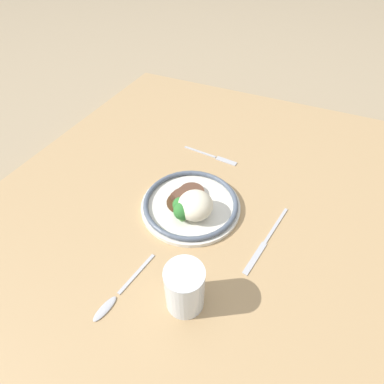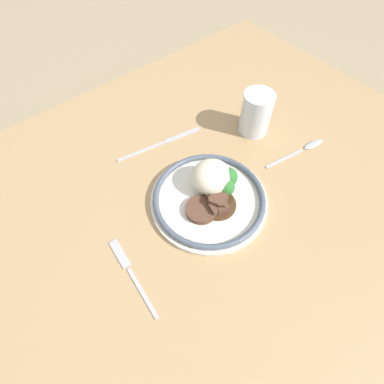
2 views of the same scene
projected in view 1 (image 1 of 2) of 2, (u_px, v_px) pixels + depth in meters
name	position (u px, v px, depth m)	size (l,w,h in m)	color
ground_plane	(190.00, 209.00, 0.77)	(8.00, 8.00, 0.00)	#998466
dining_table	(190.00, 205.00, 0.76)	(1.23, 0.99, 0.03)	tan
plate	(190.00, 204.00, 0.72)	(0.24, 0.24, 0.07)	silver
juice_glass	(185.00, 290.00, 0.53)	(0.07, 0.07, 0.10)	yellow
fork	(215.00, 157.00, 0.88)	(0.03, 0.17, 0.00)	#ADADB2
knife	(266.00, 241.00, 0.66)	(0.21, 0.05, 0.00)	#ADADB2
spoon	(113.00, 299.00, 0.57)	(0.17, 0.04, 0.01)	#ADADB2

